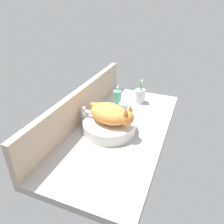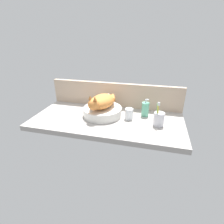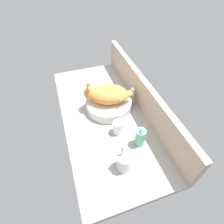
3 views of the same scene
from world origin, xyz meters
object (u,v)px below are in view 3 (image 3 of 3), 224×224
Objects in this scene: toothbrush_cup at (124,162)px; water_glass at (118,128)px; faucet at (131,95)px; soap_dispenser at (140,137)px; sink_basin at (109,104)px; cat at (106,94)px.

toothbrush_cup reaches higher than water_glass.
water_glass is (21.86, -17.40, -3.52)cm from faucet.
toothbrush_cup is 2.12× the size of water_glass.
water_glass is at bearing -142.80° from soap_dispenser.
sink_basin is 9.33cm from cat.
soap_dispenser is at bearing 127.50° from toothbrush_cup.
cat is 46.41cm from toothbrush_cup.
soap_dispenser is at bearing 12.83° from sink_basin.
sink_basin is 22.37cm from water_glass.
cat is at bearing -179.78° from water_glass.
cat is at bearing -92.55° from faucet.
faucet is at bearing 87.45° from cat.
cat reaches higher than toothbrush_cup.
soap_dispenser is at bearing 37.20° from water_glass.
water_glass is at bearing -3.19° from sink_basin.
toothbrush_cup is 23.54cm from water_glass.
toothbrush_cup is at bearing -6.49° from cat.
toothbrush_cup reaches higher than soap_dispenser.
cat is at bearing 173.51° from toothbrush_cup.
sink_basin is at bearing 77.00° from cat.
sink_basin is at bearing 171.81° from toothbrush_cup.
faucet is 0.73× the size of toothbrush_cup.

